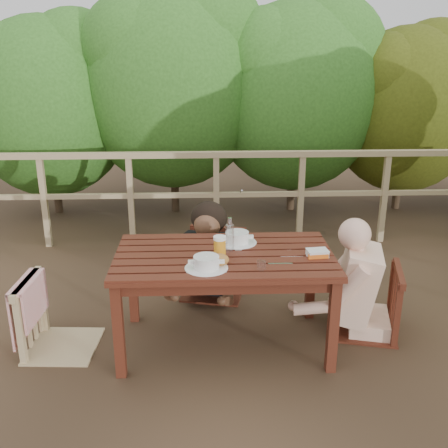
{
  "coord_description": "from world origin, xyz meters",
  "views": [
    {
      "loc": [
        -0.14,
        -3.29,
        2.06
      ],
      "look_at": [
        0.0,
        0.05,
        0.9
      ],
      "focal_mm": 41.79,
      "sensor_mm": 36.0,
      "label": 1
    }
  ],
  "objects_px": {
    "soup_near": "(206,263)",
    "tumbler": "(261,266)",
    "table": "(224,301)",
    "chair_far": "(213,238)",
    "diner_right": "(377,241)",
    "soup_far": "(237,238)",
    "woman": "(213,220)",
    "bread_roll": "(218,260)",
    "chair_right": "(369,271)",
    "beer_glass": "(220,248)",
    "butter_tub": "(317,254)",
    "bottle": "(230,236)",
    "chair_left": "(57,285)"
  },
  "relations": [
    {
      "from": "diner_right",
      "to": "soup_far",
      "type": "distance_m",
      "value": 1.0
    },
    {
      "from": "diner_right",
      "to": "chair_right",
      "type": "bearing_deg",
      "value": 104.0
    },
    {
      "from": "table",
      "to": "woman",
      "type": "relative_size",
      "value": 1.13
    },
    {
      "from": "butter_tub",
      "to": "soup_near",
      "type": "bearing_deg",
      "value": -173.87
    },
    {
      "from": "soup_near",
      "to": "tumbler",
      "type": "relative_size",
      "value": 4.14
    },
    {
      "from": "table",
      "to": "diner_right",
      "type": "bearing_deg",
      "value": 7.69
    },
    {
      "from": "chair_far",
      "to": "woman",
      "type": "height_order",
      "value": "woman"
    },
    {
      "from": "chair_right",
      "to": "butter_tub",
      "type": "xyz_separation_m",
      "value": [
        -0.45,
        -0.22,
        0.24
      ]
    },
    {
      "from": "diner_right",
      "to": "bottle",
      "type": "distance_m",
      "value": 1.07
    },
    {
      "from": "table",
      "to": "soup_near",
      "type": "bearing_deg",
      "value": -118.12
    },
    {
      "from": "chair_right",
      "to": "soup_far",
      "type": "xyz_separation_m",
      "value": [
        -0.97,
        0.06,
        0.25
      ]
    },
    {
      "from": "chair_right",
      "to": "diner_right",
      "type": "xyz_separation_m",
      "value": [
        0.03,
        0.0,
        0.24
      ]
    },
    {
      "from": "beer_glass",
      "to": "soup_near",
      "type": "bearing_deg",
      "value": -118.79
    },
    {
      "from": "table",
      "to": "tumbler",
      "type": "height_order",
      "value": "tumbler"
    },
    {
      "from": "butter_tub",
      "to": "bottle",
      "type": "bearing_deg",
      "value": 162.46
    },
    {
      "from": "soup_near",
      "to": "bread_roll",
      "type": "xyz_separation_m",
      "value": [
        0.08,
        0.06,
        -0.01
      ]
    },
    {
      "from": "chair_far",
      "to": "diner_right",
      "type": "xyz_separation_m",
      "value": [
        1.16,
        -0.68,
        0.22
      ]
    },
    {
      "from": "tumbler",
      "to": "chair_far",
      "type": "bearing_deg",
      "value": 104.69
    },
    {
      "from": "butter_tub",
      "to": "beer_glass",
      "type": "bearing_deg",
      "value": 173.5
    },
    {
      "from": "chair_left",
      "to": "beer_glass",
      "type": "bearing_deg",
      "value": -89.6
    },
    {
      "from": "woman",
      "to": "diner_right",
      "type": "distance_m",
      "value": 1.35
    },
    {
      "from": "woman",
      "to": "butter_tub",
      "type": "relative_size",
      "value": 9.33
    },
    {
      "from": "woman",
      "to": "soup_near",
      "type": "bearing_deg",
      "value": 99.24
    },
    {
      "from": "bottle",
      "to": "table",
      "type": "bearing_deg",
      "value": -129.51
    },
    {
      "from": "woman",
      "to": "bottle",
      "type": "xyz_separation_m",
      "value": [
        0.1,
        -0.8,
        0.16
      ]
    },
    {
      "from": "table",
      "to": "bottle",
      "type": "bearing_deg",
      "value": 50.49
    },
    {
      "from": "soup_near",
      "to": "bread_roll",
      "type": "relative_size",
      "value": 2.0
    },
    {
      "from": "chair_far",
      "to": "butter_tub",
      "type": "height_order",
      "value": "chair_far"
    },
    {
      "from": "woman",
      "to": "bread_roll",
      "type": "bearing_deg",
      "value": 103.49
    },
    {
      "from": "chair_right",
      "to": "soup_near",
      "type": "height_order",
      "value": "chair_right"
    },
    {
      "from": "chair_right",
      "to": "bread_roll",
      "type": "distance_m",
      "value": 1.19
    },
    {
      "from": "bread_roll",
      "to": "bottle",
      "type": "distance_m",
      "value": 0.25
    },
    {
      "from": "table",
      "to": "soup_near",
      "type": "distance_m",
      "value": 0.47
    },
    {
      "from": "tumbler",
      "to": "butter_tub",
      "type": "relative_size",
      "value": 0.48
    },
    {
      "from": "soup_far",
      "to": "tumbler",
      "type": "distance_m",
      "value": 0.49
    },
    {
      "from": "chair_left",
      "to": "bottle",
      "type": "xyz_separation_m",
      "value": [
        1.19,
        0.05,
        0.32
      ]
    },
    {
      "from": "bread_roll",
      "to": "tumbler",
      "type": "bearing_deg",
      "value": -19.23
    },
    {
      "from": "chair_far",
      "to": "bottle",
      "type": "relative_size",
      "value": 3.95
    },
    {
      "from": "chair_far",
      "to": "table",
      "type": "bearing_deg",
      "value": -73.17
    },
    {
      "from": "chair_far",
      "to": "soup_near",
      "type": "xyz_separation_m",
      "value": [
        -0.07,
        -1.06,
        0.23
      ]
    },
    {
      "from": "bottle",
      "to": "beer_glass",
      "type": "bearing_deg",
      "value": -122.36
    },
    {
      "from": "chair_far",
      "to": "soup_far",
      "type": "xyz_separation_m",
      "value": [
        0.16,
        -0.62,
        0.23
      ]
    },
    {
      "from": "chair_right",
      "to": "soup_far",
      "type": "distance_m",
      "value": 1.0
    },
    {
      "from": "woman",
      "to": "chair_right",
      "type": "bearing_deg",
      "value": 161.08
    },
    {
      "from": "table",
      "to": "chair_left",
      "type": "bearing_deg",
      "value": -179.81
    },
    {
      "from": "beer_glass",
      "to": "tumbler",
      "type": "distance_m",
      "value": 0.33
    },
    {
      "from": "chair_far",
      "to": "beer_glass",
      "type": "relative_size",
      "value": 6.11
    },
    {
      "from": "woman",
      "to": "bread_roll",
      "type": "xyz_separation_m",
      "value": [
        0.01,
        -1.01,
        0.07
      ]
    },
    {
      "from": "table",
      "to": "tumbler",
      "type": "xyz_separation_m",
      "value": [
        0.23,
        -0.26,
        0.38
      ]
    },
    {
      "from": "bottle",
      "to": "soup_far",
      "type": "bearing_deg",
      "value": 68.96
    }
  ]
}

